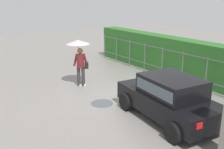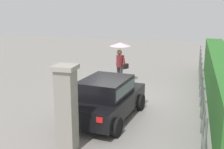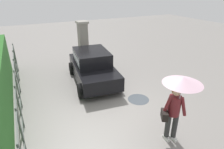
# 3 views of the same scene
# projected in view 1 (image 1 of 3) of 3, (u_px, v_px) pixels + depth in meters

# --- Properties ---
(ground_plane) EXTENTS (40.00, 40.00, 0.00)m
(ground_plane) POSITION_uv_depth(u_px,v_px,m) (122.00, 98.00, 10.48)
(ground_plane) COLOR gray
(car) EXTENTS (3.89, 2.21, 1.48)m
(car) POSITION_uv_depth(u_px,v_px,m) (169.00, 96.00, 8.48)
(car) COLOR black
(car) RESTS_ON ground
(pedestrian) EXTENTS (1.02, 1.02, 2.06)m
(pedestrian) POSITION_uv_depth(u_px,v_px,m) (79.00, 52.00, 11.52)
(pedestrian) COLOR #333333
(pedestrian) RESTS_ON ground
(fence_section) EXTENTS (11.36, 0.05, 1.50)m
(fence_section) POSITION_uv_depth(u_px,v_px,m) (172.00, 64.00, 12.41)
(fence_section) COLOR #59605B
(fence_section) RESTS_ON ground
(hedge_row) EXTENTS (12.31, 0.90, 1.90)m
(hedge_row) POSITION_uv_depth(u_px,v_px,m) (182.00, 59.00, 12.79)
(hedge_row) COLOR #2D6B28
(hedge_row) RESTS_ON ground
(puddle_near) EXTENTS (0.85, 0.85, 0.00)m
(puddle_near) POSITION_uv_depth(u_px,v_px,m) (102.00, 103.00, 9.97)
(puddle_near) COLOR #4C545B
(puddle_near) RESTS_ON ground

